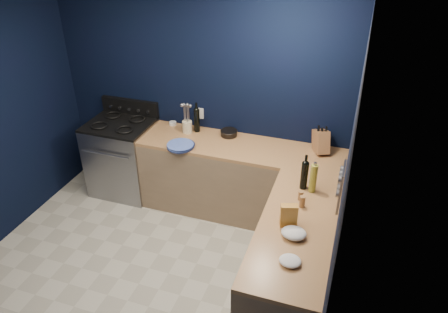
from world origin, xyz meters
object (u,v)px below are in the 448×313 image
at_px(gas_range, 123,158).
at_px(utensil_crock, 187,127).
at_px(crouton_bag, 289,215).
at_px(plate_stack, 180,146).
at_px(knife_block, 321,142).

bearing_deg(gas_range, utensil_crock, 9.26).
bearing_deg(crouton_bag, utensil_crock, 120.88).
distance_m(plate_stack, knife_block, 1.53).
relative_size(utensil_crock, knife_block, 0.60).
xyz_separation_m(gas_range, plate_stack, (0.90, -0.22, 0.46)).
bearing_deg(plate_stack, crouton_bag, -34.13).
height_order(plate_stack, crouton_bag, crouton_bag).
bearing_deg(gas_range, plate_stack, -13.69).
bearing_deg(knife_block, crouton_bag, -118.79).
height_order(utensil_crock, knife_block, knife_block).
xyz_separation_m(gas_range, knife_block, (2.38, 0.18, 0.56)).
bearing_deg(utensil_crock, gas_range, -170.74).
bearing_deg(knife_block, plate_stack, 170.00).
bearing_deg(utensil_crock, crouton_bag, -41.75).
distance_m(utensil_crock, knife_block, 1.54).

